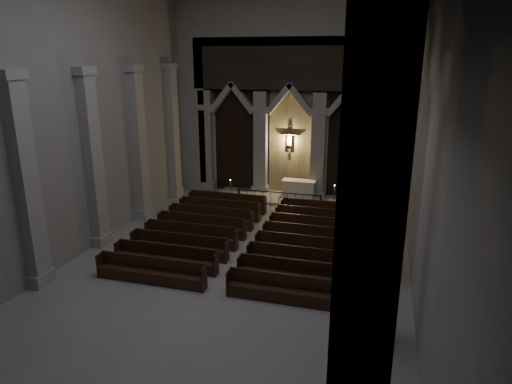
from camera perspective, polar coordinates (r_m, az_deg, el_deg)
room at (r=16.48m, az=-4.02°, el=13.66°), size 24.00×24.10×12.00m
sanctuary_wall at (r=27.65m, az=4.29°, el=12.83°), size 14.00×0.77×12.00m
right_arcade at (r=16.83m, az=16.10°, el=13.91°), size 1.00×24.00×12.00m
left_pilasters at (r=23.08m, az=-16.84°, el=4.61°), size 0.60×13.00×8.03m
sanctuary_step at (r=27.97m, az=3.62°, el=-0.78°), size 8.50×2.60×0.15m
altar at (r=27.97m, az=5.38°, el=0.46°), size 2.04×0.82×1.04m
altar_rail at (r=26.27m, az=2.87°, el=-0.64°), size 4.92×0.09×0.97m
candle_stand_left at (r=27.08m, az=-3.19°, el=-0.63°), size 0.25×0.25×1.49m
candle_stand_right at (r=25.98m, az=9.68°, el=-1.57°), size 0.26×0.26×1.56m
pews at (r=21.16m, az=-0.67°, el=-5.92°), size 9.90×9.40×1.00m
worshipper at (r=24.49m, az=3.82°, el=-2.04°), size 0.52×0.44×1.22m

